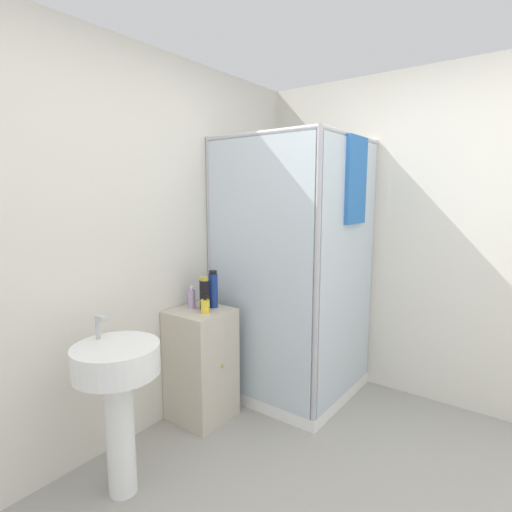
{
  "coord_description": "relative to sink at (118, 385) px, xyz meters",
  "views": [
    {
      "loc": [
        -1.48,
        -0.44,
        1.58
      ],
      "look_at": [
        0.57,
        1.09,
        1.19
      ],
      "focal_mm": 28.0,
      "sensor_mm": 36.0,
      "label": 1
    }
  ],
  "objects": [
    {
      "name": "shampoo_bottle_tall_black",
      "position": [
        0.82,
        0.17,
        0.29
      ],
      "size": [
        0.07,
        0.07,
        0.23
      ],
      "color": "black",
      "rests_on": "vanity_cabinet"
    },
    {
      "name": "soap_dispenser",
      "position": [
        0.76,
        0.1,
        0.23
      ],
      "size": [
        0.06,
        0.06,
        0.12
      ],
      "color": "yellow",
      "rests_on": "vanity_cabinet"
    },
    {
      "name": "shower_enclosure",
      "position": [
        1.48,
        -0.18,
        -0.09
      ],
      "size": [
        0.95,
        0.98,
        2.0
      ],
      "color": "white",
      "rests_on": "ground_plane"
    },
    {
      "name": "sink",
      "position": [
        0.0,
        0.0,
        0.0
      ],
      "size": [
        0.44,
        0.44,
        0.95
      ],
      "color": "white",
      "rests_on": "ground_plane"
    },
    {
      "name": "wall_back",
      "position": [
        0.35,
        0.41,
        0.64
      ],
      "size": [
        6.4,
        0.06,
        2.5
      ],
      "primitive_type": "cube",
      "color": "silver",
      "rests_on": "ground_plane"
    },
    {
      "name": "shampoo_bottle_blue",
      "position": [
        0.9,
        0.16,
        0.31
      ],
      "size": [
        0.06,
        0.06,
        0.26
      ],
      "color": "navy",
      "rests_on": "vanity_cabinet"
    },
    {
      "name": "vanity_cabinet",
      "position": [
        0.79,
        0.18,
        -0.22
      ],
      "size": [
        0.39,
        0.41,
        0.79
      ],
      "color": "beige",
      "rests_on": "ground_plane"
    },
    {
      "name": "lotion_bottle_white",
      "position": [
        0.79,
        0.26,
        0.25
      ],
      "size": [
        0.05,
        0.05,
        0.16
      ],
      "color": "#B299C6",
      "rests_on": "vanity_cabinet"
    },
    {
      "name": "wall_right",
      "position": [
        2.05,
        -1.29,
        0.64
      ],
      "size": [
        0.06,
        6.4,
        2.5
      ],
      "primitive_type": "cube",
      "color": "silver",
      "rests_on": "ground_plane"
    }
  ]
}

